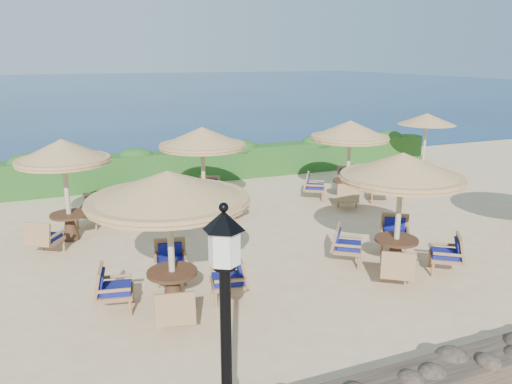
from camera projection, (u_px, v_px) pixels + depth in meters
name	position (u px, v px, depth m)	size (l,w,h in m)	color
ground	(317.00, 238.00, 13.14)	(120.00, 120.00, 0.00)	beige
sea	(93.00, 87.00, 75.69)	(160.00, 160.00, 0.00)	#0C2551
hedge	(228.00, 163.00, 19.41)	(18.00, 0.90, 1.20)	#1B4817
lamp_post	(227.00, 381.00, 4.91)	(0.44, 0.44, 3.31)	black
extra_parasol	(427.00, 119.00, 20.04)	(2.30, 2.30, 2.41)	#C4B58A
cafe_set_0	(169.00, 212.00, 9.12)	(3.01, 3.01, 2.65)	#C4B58A
cafe_set_1	(400.00, 192.00, 10.82)	(2.68, 2.68, 2.65)	#C4B58A
cafe_set_3	(64.00, 168.00, 12.53)	(2.34, 2.72, 2.65)	#C4B58A
cafe_set_4	(203.00, 154.00, 14.61)	(2.70, 2.76, 2.65)	#C4B58A
cafe_set_5	(349.00, 149.00, 16.06)	(2.76, 2.76, 2.65)	#C4B58A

